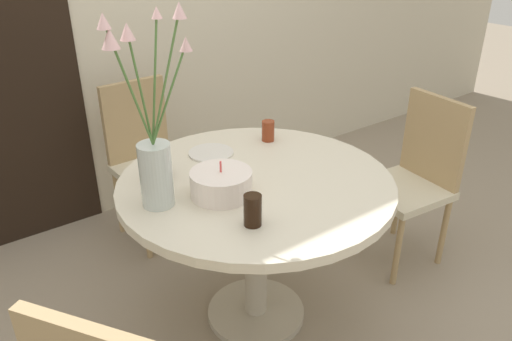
{
  "coord_description": "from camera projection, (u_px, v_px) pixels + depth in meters",
  "views": [
    {
      "loc": [
        -1.09,
        -1.47,
        1.7
      ],
      "look_at": [
        0.0,
        0.0,
        0.77
      ],
      "focal_mm": 35.0,
      "sensor_mm": 36.0,
      "label": 1
    }
  ],
  "objects": [
    {
      "name": "birthday_cake",
      "position": [
        221.0,
        183.0,
        1.93
      ],
      "size": [
        0.24,
        0.24,
        0.15
      ],
      "color": "white",
      "rests_on": "dining_table"
    },
    {
      "name": "drink_glass_1",
      "position": [
        268.0,
        131.0,
        2.41
      ],
      "size": [
        0.06,
        0.06,
        0.1
      ],
      "color": "maroon",
      "rests_on": "dining_table"
    },
    {
      "name": "drink_glass_2",
      "position": [
        253.0,
        210.0,
        1.74
      ],
      "size": [
        0.06,
        0.06,
        0.12
      ],
      "color": "black",
      "rests_on": "dining_table"
    },
    {
      "name": "side_plate",
      "position": [
        211.0,
        153.0,
        2.29
      ],
      "size": [
        0.21,
        0.21,
        0.01
      ],
      "color": "silver",
      "rests_on": "dining_table"
    },
    {
      "name": "chair_far_back",
      "position": [
        147.0,
        152.0,
        2.85
      ],
      "size": [
        0.42,
        0.42,
        0.91
      ],
      "rotation": [
        0.0,
        0.0,
        0.05
      ],
      "color": "beige",
      "rests_on": "ground_plane"
    },
    {
      "name": "ground_plane",
      "position": [
        256.0,
        314.0,
        2.4
      ],
      "size": [
        16.0,
        16.0,
        0.0
      ],
      "primitive_type": "plane",
      "color": "gray"
    },
    {
      "name": "chair_left_flank",
      "position": [
        416.0,
        172.0,
        2.62
      ],
      "size": [
        0.44,
        0.44,
        0.91
      ],
      "rotation": [
        0.0,
        0.0,
        4.61
      ],
      "color": "beige",
      "rests_on": "ground_plane"
    },
    {
      "name": "flower_vase",
      "position": [
        153.0,
        151.0,
        1.79
      ],
      "size": [
        0.3,
        0.15,
        0.73
      ],
      "color": "silver",
      "rests_on": "dining_table"
    },
    {
      "name": "dining_table",
      "position": [
        256.0,
        205.0,
        2.13
      ],
      "size": [
        1.15,
        1.15,
        0.73
      ],
      "color": "beige",
      "rests_on": "ground_plane"
    },
    {
      "name": "drink_glass_0",
      "position": [
        159.0,
        165.0,
        2.06
      ],
      "size": [
        0.07,
        0.07,
        0.12
      ],
      "color": "black",
      "rests_on": "dining_table"
    }
  ]
}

